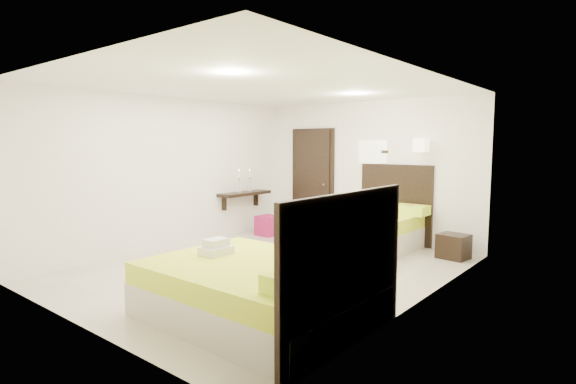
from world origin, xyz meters
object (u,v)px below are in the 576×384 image
Objects in this scene: nightstand at (453,246)px; ottoman at (268,225)px; bed_double at (263,289)px; bed_single at (367,233)px.

ottoman reaches higher than nightstand.
bed_single is at bearing 100.19° from bed_double.
bed_single is 3.24m from bed_double.
bed_single reaches higher than bed_double.
bed_double reaches higher than ottoman.
bed_single is 2.29m from ottoman.
ottoman is at bearing 177.71° from bed_single.
bed_double is 5.70× the size of ottoman.
bed_double reaches higher than nightstand.
bed_single is at bearing -148.08° from nightstand.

